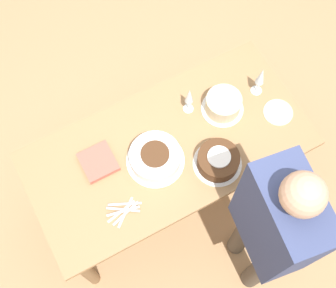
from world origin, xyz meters
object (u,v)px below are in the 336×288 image
Objects in this scene: wine_glass_far at (261,77)px; cake_back_decorated at (223,104)px; cake_center_white at (155,157)px; cake_front_chocolate at (218,160)px; wine_glass_near at (189,96)px; person_cutting at (272,229)px.

cake_back_decorated is at bearing -178.11° from wine_glass_far.
cake_front_chocolate is at bearing -31.38° from cake_center_white.
person_cutting is at bearing -91.34° from wine_glass_near.
cake_front_chocolate is 1.17× the size of wine_glass_far.
cake_back_decorated is 0.25m from wine_glass_far.
cake_front_chocolate is (0.28, -0.17, 0.00)m from cake_center_white.
wine_glass_far is at bearing 8.54° from cake_center_white.
cake_center_white is 0.69m from person_cutting.
wine_glass_far is at bearing -21.72° from person_cutting.
wine_glass_far is (0.39, -0.08, 0.01)m from wine_glass_near.
wine_glass_near is at bearing 168.29° from wine_glass_far.
person_cutting reaches higher than cake_center_white.
cake_front_chocolate is at bearing 8.77° from person_cutting.
cake_back_decorated reaches higher than cake_front_chocolate.
person_cutting is (-0.41, -0.72, 0.04)m from wine_glass_far.
cake_center_white is 0.71m from wine_glass_far.
cake_center_white is at bearing -171.46° from wine_glass_far.
cake_center_white is at bearing -168.31° from cake_back_decorated.
wine_glass_far is 0.14× the size of person_cutting.
cake_back_decorated is at bearing -6.47° from person_cutting.
wine_glass_far is at bearing -11.71° from wine_glass_near.
wine_glass_near reaches higher than cake_back_decorated.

